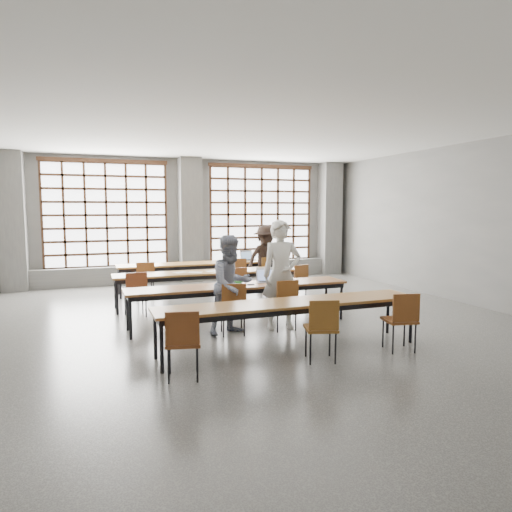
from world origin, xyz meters
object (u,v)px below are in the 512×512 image
(desk_row_c, at_px, (239,288))
(laptop_back, at_px, (248,258))
(chair_near_left, at_px, (183,337))
(green_box, at_px, (235,282))
(plastic_bag, at_px, (233,255))
(chair_near_mid, at_px, (322,324))
(chair_mid_right, at_px, (297,280))
(chair_front_left, at_px, (233,303))
(mouse, at_px, (288,281))
(chair_mid_left, at_px, (136,290))
(chair_near_right, at_px, (402,316))
(student_female, at_px, (232,285))
(student_back, at_px, (266,258))
(desk_row_b, at_px, (208,274))
(red_pouch, at_px, (183,338))
(chair_back_right, at_px, (268,270))
(chair_back_left, at_px, (145,277))
(chair_back_mid, at_px, (237,272))
(chair_mid_centre, at_px, (236,284))
(backpack, at_px, (276,259))
(desk_row_a, at_px, (199,265))
(chair_front_right, at_px, (284,299))
(laptop_front, at_px, (267,279))
(student_male, at_px, (281,275))
(desk_row_d, at_px, (291,306))
(phone, at_px, (251,284))

(desk_row_c, relative_size, laptop_back, 9.45)
(chair_near_left, bearing_deg, desk_row_c, 57.30)
(green_box, distance_m, plastic_bag, 3.60)
(chair_near_mid, bearing_deg, chair_mid_right, 69.55)
(chair_front_left, height_order, mouse, chair_front_left)
(chair_mid_left, xyz_separation_m, chair_front_left, (1.37, -1.85, 0.00))
(chair_near_right, xyz_separation_m, student_female, (-2.02, 1.81, 0.29))
(student_back, height_order, green_box, student_back)
(desk_row_b, distance_m, red_pouch, 4.31)
(chair_mid_left, relative_size, chair_near_mid, 1.00)
(chair_back_right, bearing_deg, chair_back_left, -180.00)
(chair_back_mid, xyz_separation_m, plastic_bag, (0.10, 0.68, 0.34))
(chair_mid_left, distance_m, green_box, 2.01)
(student_female, distance_m, green_box, 0.63)
(chair_mid_centre, xyz_separation_m, backpack, (1.19, 0.68, 0.39))
(desk_row_a, xyz_separation_m, chair_mid_right, (1.65, -2.25, -0.13))
(desk_row_a, relative_size, plastic_bag, 13.99)
(desk_row_b, relative_size, green_box, 16.00)
(chair_back_right, bearing_deg, chair_near_right, -89.53)
(chair_back_right, bearing_deg, chair_back_mid, 180.00)
(chair_back_right, relative_size, red_pouch, 4.40)
(mouse, bearing_deg, chair_near_right, -71.40)
(chair_front_right, distance_m, laptop_front, 0.78)
(chair_mid_right, relative_size, student_male, 0.47)
(laptop_back, bearing_deg, mouse, -97.31)
(chair_mid_left, distance_m, chair_near_left, 3.54)
(desk_row_b, distance_m, chair_back_right, 2.03)
(chair_mid_left, bearing_deg, chair_back_right, 25.76)
(laptop_front, height_order, mouse, laptop_front)
(chair_back_mid, xyz_separation_m, mouse, (0.07, -2.87, 0.21))
(desk_row_d, xyz_separation_m, chair_near_right, (1.48, -0.63, -0.13))
(student_male, bearing_deg, student_back, 80.26)
(plastic_bag, bearing_deg, chair_back_left, -163.55)
(desk_row_b, relative_size, student_male, 2.12)
(desk_row_d, xyz_separation_m, phone, (-0.06, 1.58, 0.07))
(chair_near_mid, height_order, green_box, chair_near_mid)
(desk_row_a, relative_size, desk_row_d, 1.00)
(chair_front_right, xyz_separation_m, student_male, (-0.00, 0.13, 0.41))
(chair_front_right, bearing_deg, laptop_back, 79.12)
(mouse, bearing_deg, student_female, -158.99)
(student_back, relative_size, green_box, 6.64)
(laptop_back, height_order, red_pouch, laptop_back)
(chair_front_right, distance_m, chair_near_left, 2.67)
(chair_mid_left, height_order, laptop_front, laptop_front)
(chair_front_left, height_order, phone, chair_front_left)
(desk_row_c, relative_size, laptop_front, 9.52)
(chair_near_left, distance_m, chair_near_mid, 1.89)
(mouse, relative_size, phone, 0.75)
(backpack, bearing_deg, chair_mid_right, -92.89)
(chair_mid_left, distance_m, chair_mid_right, 3.42)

